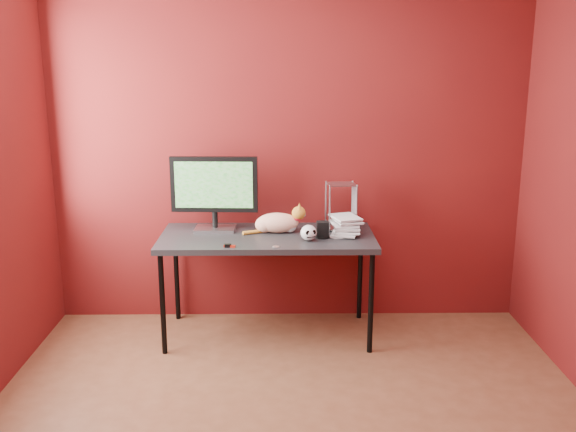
{
  "coord_description": "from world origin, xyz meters",
  "views": [
    {
      "loc": [
        -0.06,
        -2.97,
        1.96
      ],
      "look_at": [
        -0.01,
        1.15,
        0.94
      ],
      "focal_mm": 40.0,
      "sensor_mm": 36.0,
      "label": 1
    }
  ],
  "objects_px": {
    "desk": "(267,242)",
    "monitor": "(214,190)",
    "skull_mug": "(309,233)",
    "cat": "(278,222)",
    "speaker": "(323,230)",
    "book_stack": "(335,135)"
  },
  "relations": [
    {
      "from": "desk",
      "to": "skull_mug",
      "type": "xyz_separation_m",
      "value": [
        0.28,
        -0.14,
        0.11
      ]
    },
    {
      "from": "monitor",
      "to": "skull_mug",
      "type": "distance_m",
      "value": 0.76
    },
    {
      "from": "speaker",
      "to": "book_stack",
      "type": "height_order",
      "value": "book_stack"
    },
    {
      "from": "skull_mug",
      "to": "book_stack",
      "type": "relative_size",
      "value": 0.08
    },
    {
      "from": "desk",
      "to": "monitor",
      "type": "relative_size",
      "value": 2.42
    },
    {
      "from": "monitor",
      "to": "cat",
      "type": "xyz_separation_m",
      "value": [
        0.45,
        -0.06,
        -0.23
      ]
    },
    {
      "from": "monitor",
      "to": "book_stack",
      "type": "bearing_deg",
      "value": -4.98
    },
    {
      "from": "skull_mug",
      "to": "cat",
      "type": "bearing_deg",
      "value": 117.49
    },
    {
      "from": "speaker",
      "to": "monitor",
      "type": "bearing_deg",
      "value": 163.6
    },
    {
      "from": "desk",
      "to": "skull_mug",
      "type": "distance_m",
      "value": 0.33
    },
    {
      "from": "skull_mug",
      "to": "book_stack",
      "type": "height_order",
      "value": "book_stack"
    },
    {
      "from": "speaker",
      "to": "cat",
      "type": "bearing_deg",
      "value": 154.07
    },
    {
      "from": "skull_mug",
      "to": "speaker",
      "type": "distance_m",
      "value": 0.13
    },
    {
      "from": "desk",
      "to": "skull_mug",
      "type": "bearing_deg",
      "value": -26.37
    },
    {
      "from": "monitor",
      "to": "skull_mug",
      "type": "bearing_deg",
      "value": -20.59
    },
    {
      "from": "speaker",
      "to": "book_stack",
      "type": "distance_m",
      "value": 0.66
    },
    {
      "from": "monitor",
      "to": "cat",
      "type": "distance_m",
      "value": 0.51
    },
    {
      "from": "desk",
      "to": "monitor",
      "type": "height_order",
      "value": "monitor"
    },
    {
      "from": "cat",
      "to": "speaker",
      "type": "height_order",
      "value": "cat"
    },
    {
      "from": "desk",
      "to": "skull_mug",
      "type": "relative_size",
      "value": 12.85
    },
    {
      "from": "monitor",
      "to": "speaker",
      "type": "height_order",
      "value": "monitor"
    },
    {
      "from": "desk",
      "to": "monitor",
      "type": "bearing_deg",
      "value": 159.88
    }
  ]
}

